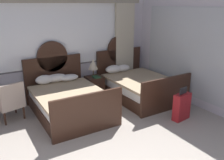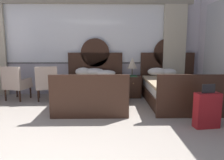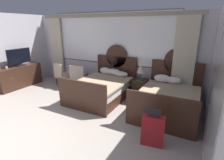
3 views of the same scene
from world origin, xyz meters
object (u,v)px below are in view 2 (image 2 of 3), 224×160
bed_near_mirror (177,90)px  table_lamp_on_nightstand (132,63)px  armchair_by_window_centre (15,83)px  armchair_by_window_left (47,82)px  bed_near_window (93,90)px  nightstand_between_beds (132,86)px  book_on_nightstand (133,76)px  suitcase_on_floor (207,110)px

bed_near_mirror → table_lamp_on_nightstand: (-1.05, 0.71, 0.60)m
bed_near_mirror → armchair_by_window_centre: 4.15m
armchair_by_window_left → bed_near_window: bearing=-15.0°
armchair_by_window_left → armchair_by_window_centre: bearing=180.0°
nightstand_between_beds → book_on_nightstand: 0.32m
armchair_by_window_left → nightstand_between_beds: bearing=8.3°
bed_near_window → bed_near_mirror: size_ratio=1.00×
bed_near_mirror → nightstand_between_beds: 1.24m
armchair_by_window_left → bed_near_mirror: bearing=-5.9°
bed_near_window → bed_near_mirror: (2.09, -0.01, -0.00)m
table_lamp_on_nightstand → armchair_by_window_left: (-2.27, -0.37, -0.47)m
book_on_nightstand → suitcase_on_floor: 2.46m
armchair_by_window_left → armchair_by_window_centre: 0.81m
table_lamp_on_nightstand → book_on_nightstand: bearing=-78.4°
armchair_by_window_centre → suitcase_on_floor: bearing=-25.5°
bed_near_mirror → armchair_by_window_left: 3.34m
book_on_nightstand → armchair_by_window_centre: armchair_by_window_centre is taller
bed_near_window → book_on_nightstand: size_ratio=8.42×
bed_near_window → armchair_by_window_left: 1.29m
armchair_by_window_centre → suitcase_on_floor: size_ratio=1.16×
bed_near_window → nightstand_between_beds: bearing=32.4°
bed_near_window → armchair_by_window_left: size_ratio=2.43×
bed_near_window → armchair_by_window_centre: size_ratio=2.43×
bed_near_window → nightstand_between_beds: bed_near_window is taller
bed_near_mirror → armchair_by_window_left: bed_near_mirror is taller
book_on_nightstand → suitcase_on_floor: suitcase_on_floor is taller
bed_near_mirror → armchair_by_window_centre: bearing=175.3°
armchair_by_window_centre → suitcase_on_floor: 4.59m
bed_near_mirror → bed_near_window: bearing=179.7°
book_on_nightstand → armchair_by_window_centre: 3.12m
nightstand_between_beds → book_on_nightstand: book_on_nightstand is taller
book_on_nightstand → suitcase_on_floor: bearing=-65.1°
nightstand_between_beds → bed_near_mirror: bearing=-33.0°
bed_near_window → nightstand_between_beds: (1.05, 0.66, -0.05)m
bed_near_window → bed_near_mirror: bearing=-0.3°
table_lamp_on_nightstand → bed_near_mirror: bearing=-34.0°
bed_near_window → armchair_by_window_left: (-1.24, 0.33, 0.12)m
table_lamp_on_nightstand → suitcase_on_floor: (1.06, -2.34, -0.62)m
bed_near_mirror → suitcase_on_floor: size_ratio=2.82×
book_on_nightstand → bed_near_window: bearing=-151.6°
bed_near_mirror → armchair_by_window_left: size_ratio=2.43×
table_lamp_on_nightstand → armchair_by_window_centre: size_ratio=0.56×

